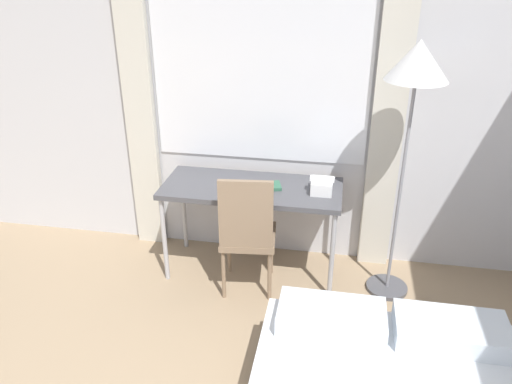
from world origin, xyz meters
name	(u,v)px	position (x,y,z in m)	size (l,w,h in m)	color
wall_back_with_window	(262,96)	(0.00, 3.29, 1.35)	(5.39, 0.13, 2.70)	silver
desk	(252,193)	(-0.01, 2.92, 0.69)	(1.36, 0.57, 0.75)	#4C4C51
desk_chair	(247,230)	(0.01, 2.64, 0.54)	(0.44, 0.44, 0.98)	#8C7259
standing_lamp	(416,81)	(1.06, 2.84, 1.62)	(0.40, 0.40, 1.87)	#4C4C51
telephone	(322,186)	(0.51, 2.91, 0.81)	(0.18, 0.18, 0.12)	white
book	(265,186)	(0.09, 2.92, 0.77)	(0.27, 0.20, 0.02)	#33664C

